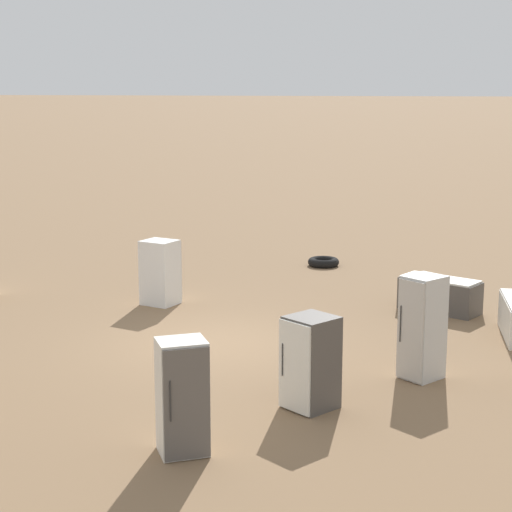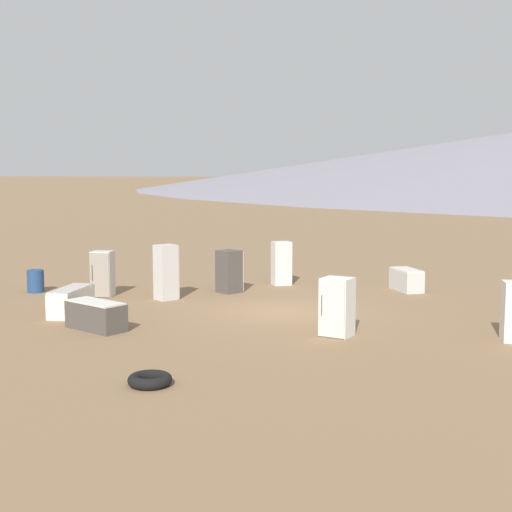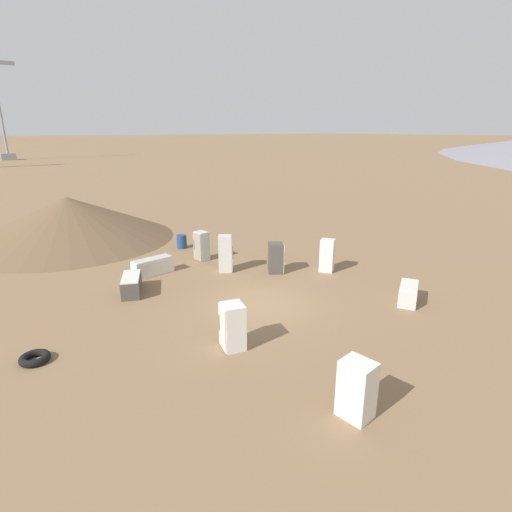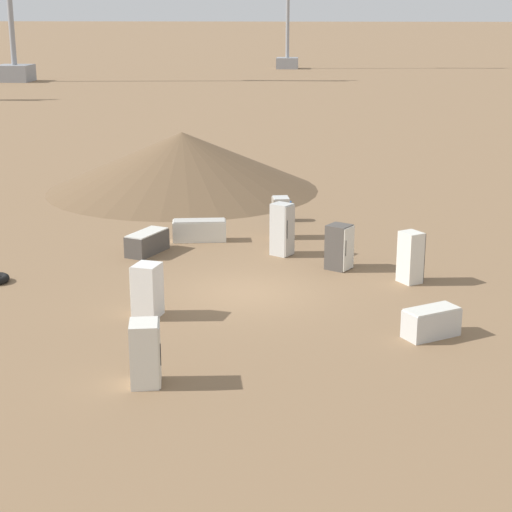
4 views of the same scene
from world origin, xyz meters
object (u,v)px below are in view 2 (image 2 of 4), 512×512
discarded_fridge_2 (229,271)px  discarded_fridge_7 (166,272)px  discarded_fridge_0 (406,280)px  discarded_fridge_5 (71,301)px  discarded_fridge_1 (102,274)px  rusty_barrel (36,281)px  discarded_fridge_3 (337,307)px  discarded_fridge_4 (96,315)px  discarded_fridge_6 (281,263)px  scrap_tire (150,380)px

discarded_fridge_2 → discarded_fridge_7: bearing=-97.4°
discarded_fridge_0 → discarded_fridge_5: discarded_fridge_5 is taller
discarded_fridge_5 → discarded_fridge_7: (3.08, -1.65, 0.51)m
discarded_fridge_0 → discarded_fridge_7: 8.45m
discarded_fridge_1 → discarded_fridge_7: size_ratio=0.85×
rusty_barrel → discarded_fridge_5: bearing=-132.3°
discarded_fridge_3 → discarded_fridge_4: 6.37m
discarded_fridge_0 → discarded_fridge_3: bearing=50.8°
discarded_fridge_1 → discarded_fridge_6: discarded_fridge_6 is taller
discarded_fridge_0 → rusty_barrel: (-4.25, 12.27, 0.01)m
discarded_fridge_0 → discarded_fridge_3: (-7.62, 0.99, 0.36)m
discarded_fridge_1 → discarded_fridge_5: discarded_fridge_1 is taller
discarded_fridge_2 → rusty_barrel: discarded_fridge_2 is taller
discarded_fridge_7 → scrap_tire: discarded_fridge_7 is taller
discarded_fridge_1 → discarded_fridge_3: 9.23m
discarded_fridge_1 → discarded_fridge_3: bearing=149.5°
discarded_fridge_2 → discarded_fridge_7: size_ratio=0.81×
scrap_tire → rusty_barrel: rusty_barrel is taller
discarded_fridge_7 → scrap_tire: (-8.78, -3.68, -0.79)m
discarded_fridge_1 → discarded_fridge_2: discarded_fridge_1 is taller
discarded_fridge_5 → rusty_barrel: size_ratio=2.57×
discarded_fridge_3 → discarded_fridge_2: bearing=-34.8°
discarded_fridge_5 → discarded_fridge_7: size_ratio=1.11×
discarded_fridge_1 → scrap_tire: (-8.63, -5.95, -0.65)m
discarded_fridge_2 → discarded_fridge_4: 6.75m
discarded_fridge_1 → discarded_fridge_5: bearing=92.5°
discarded_fridge_2 → scrap_tire: discarded_fridge_2 is taller
discarded_fridge_3 → discarded_fridge_6: 8.35m
rusty_barrel → discarded_fridge_0: bearing=-70.9°
discarded_fridge_0 → discarded_fridge_3: discarded_fridge_3 is taller
discarded_fridge_0 → rusty_barrel: rusty_barrel is taller
discarded_fridge_4 → discarded_fridge_6: size_ratio=1.18×
discarded_fridge_7 → scrap_tire: size_ratio=2.05×
discarded_fridge_0 → discarded_fridge_4: (-8.83, 7.24, -0.01)m
discarded_fridge_1 → discarded_fridge_4: discarded_fridge_1 is taller
discarded_fridge_0 → discarded_fridge_5: bearing=7.0°
discarded_fridge_0 → discarded_fridge_2: 6.25m
discarded_fridge_2 → discarded_fridge_6: 2.51m
discarded_fridge_4 → rusty_barrel: bearing=70.0°
discarded_fridge_2 → discarded_fridge_6: bearing=90.5°
discarded_fridge_1 → discarded_fridge_7: discarded_fridge_7 is taller
scrap_tire → rusty_barrel: (8.68, 8.61, 0.28)m
discarded_fridge_6 → discarded_fridge_7: size_ratio=0.89×
discarded_fridge_3 → discarded_fridge_4: discarded_fridge_3 is taller
discarded_fridge_4 → scrap_tire: 5.45m
discarded_fridge_2 → discarded_fridge_3: 7.24m
discarded_fridge_3 → discarded_fridge_7: (3.46, 6.35, 0.15)m
scrap_tire → discarded_fridge_3: bearing=-26.7°
discarded_fridge_1 → discarded_fridge_2: (2.07, -3.78, -0.03)m
discarded_fridge_4 → discarded_fridge_0: bearing=-17.0°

